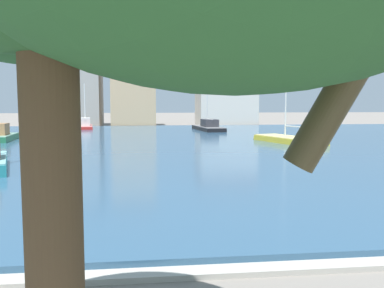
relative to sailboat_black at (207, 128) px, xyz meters
name	(u,v)px	position (x,y,z in m)	size (l,w,h in m)	color
harbor_water	(143,144)	(-7.53, -14.67, -0.38)	(77.74, 51.44, 0.26)	#2D5170
quay_edge_coping	(150,275)	(-7.53, -40.64, -0.45)	(77.74, 0.50, 0.12)	#ADA89E
sailboat_black	(207,128)	(0.00, 0.00, 0.00)	(2.94, 8.64, 6.12)	black
sailboat_green	(0,137)	(-19.53, -11.34, 0.06)	(2.70, 6.17, 7.42)	#236B42
sailboat_red	(85,126)	(-14.55, 5.37, 0.00)	(2.45, 7.08, 5.82)	red
sailboat_orange	(35,130)	(-19.04, -1.34, -0.07)	(1.94, 9.38, 9.07)	orange
sailboat_yellow	(284,140)	(3.77, -15.78, -0.10)	(4.32, 8.11, 9.16)	gold
townhouse_end_terrace	(72,81)	(-17.68, 15.60, 6.11)	(8.65, 7.53, 13.21)	gray
townhouse_tall_gabled	(133,83)	(-8.68, 13.78, 5.72)	(6.45, 5.25, 12.43)	tan
townhouse_wide_warehouse	(226,95)	(5.20, 15.00, 4.11)	(8.69, 7.22, 9.21)	beige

